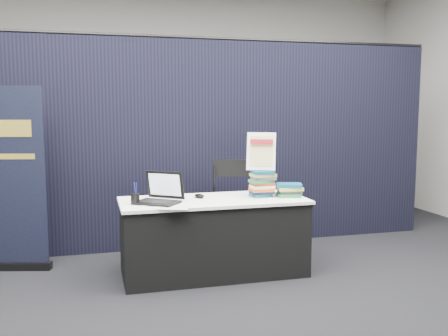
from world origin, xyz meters
TOP-DOWN VIEW (x-y plane):
  - floor at (0.00, 0.00)m, footprint 8.00×8.00m
  - wall_back at (0.00, 4.00)m, footprint 8.00×0.02m
  - drape_partition at (0.00, 1.60)m, footprint 6.00×0.08m
  - display_table at (0.00, 0.55)m, footprint 1.80×0.75m
  - laptop at (-0.56, 0.50)m, footprint 0.47×0.50m
  - mouse at (-0.12, 0.64)m, footprint 0.12×0.15m
  - brochure_left at (-0.55, 0.45)m, footprint 0.32×0.24m
  - brochure_mid at (-0.46, 0.24)m, footprint 0.37×0.31m
  - brochure_right at (-0.62, 0.53)m, footprint 0.31×0.23m
  - pen_cup at (-0.76, 0.47)m, footprint 0.10×0.10m
  - book_stack_tall at (0.49, 0.54)m, footprint 0.23×0.18m
  - book_stack_short at (0.76, 0.49)m, footprint 0.26×0.22m
  - info_sign at (0.49, 0.58)m, footprint 0.30×0.21m
  - pullup_banner at (-1.94, 1.21)m, footprint 0.78×0.28m
  - stacking_chair at (0.37, 0.92)m, footprint 0.59×0.60m

SIDE VIEW (x-z plane):
  - floor at x=0.00m, z-range 0.00..0.00m
  - display_table at x=0.00m, z-range 0.00..0.75m
  - stacking_chair at x=0.37m, z-range 0.06..1.13m
  - brochure_right at x=-0.62m, z-range 0.75..0.75m
  - brochure_left at x=-0.55m, z-range 0.75..0.75m
  - brochure_mid at x=-0.46m, z-range 0.75..0.75m
  - mouse at x=-0.12m, z-range 0.75..0.79m
  - pen_cup at x=-0.76m, z-range 0.75..0.85m
  - book_stack_short at x=0.76m, z-range 0.75..0.88m
  - laptop at x=-0.56m, z-range 0.67..0.96m
  - pullup_banner at x=-1.94m, z-range -0.10..1.74m
  - book_stack_tall at x=0.49m, z-range 0.75..1.01m
  - info_sign at x=0.49m, z-range 1.00..1.39m
  - drape_partition at x=0.00m, z-range 0.00..2.40m
  - wall_back at x=0.00m, z-range 0.00..3.50m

